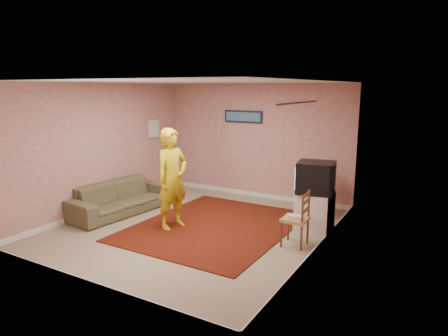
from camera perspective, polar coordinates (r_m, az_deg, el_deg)
The scene contains 26 objects.
ground at distance 7.34m, azimuth -4.20°, elevation -8.56°, with size 5.00×5.00×0.00m, color gray.
wall_back at distance 9.15m, azimuth 4.51°, elevation 3.84°, with size 4.50×0.02×2.60m, color tan.
wall_front at distance 5.18m, azimuth -20.15°, elevation -2.75°, with size 4.50×0.02×2.60m, color tan.
wall_left at distance 8.46m, azimuth -17.07°, elevation 2.75°, with size 0.02×5.00×2.60m, color tan.
wall_right at distance 6.04m, azimuth 13.56°, elevation -0.39°, with size 0.02×5.00×2.60m, color tan.
ceiling at distance 6.90m, azimuth -4.53°, elevation 12.19°, with size 4.50×5.00×0.02m, color silver.
baseboard_back at distance 9.39m, azimuth 4.36°, elevation -3.75°, with size 4.50×0.02×0.10m, color silver.
baseboard_front at distance 5.61m, azimuth -19.16°, elevation -15.21°, with size 4.50×0.02×0.10m, color silver.
baseboard_left at distance 8.72m, azimuth -16.55°, elevation -5.40°, with size 0.02×5.00×0.10m, color silver.
baseboard_right at distance 6.41m, azimuth 12.94°, elevation -11.38°, with size 0.02×5.00×0.10m, color silver.
window at distance 5.17m, azimuth 10.72°, elevation -0.54°, with size 0.01×1.10×1.50m, color black.
curtain_sheer at distance 5.09m, azimuth 9.92°, elevation -3.03°, with size 0.01×0.75×2.10m, color white.
curtain_floral at distance 5.74m, azimuth 12.20°, elevation -1.47°, with size 0.01×0.35×2.10m, color silver.
curtain_rod at distance 5.08m, azimuth 10.61°, elevation 9.15°, with size 0.02×0.02×1.40m, color brown.
picture_back at distance 9.19m, azimuth 2.77°, elevation 7.35°, with size 0.95×0.04×0.28m.
picture_left at distance 9.56m, azimuth -10.00°, elevation 5.54°, with size 0.04×0.38×0.42m.
area_rug at distance 7.41m, azimuth -1.32°, elevation -8.25°, with size 2.61×3.27×0.02m, color black.
tv_cabinet at distance 7.12m, azimuth 12.78°, elevation -6.32°, with size 0.58×0.53×0.74m, color silver.
crt_tv at distance 6.96m, azimuth 12.96°, elevation -1.32°, with size 0.71×0.65×0.54m.
chair_a at distance 8.04m, azimuth 12.99°, elevation -2.48°, with size 0.48×0.45×0.54m.
dvd_player at distance 8.05m, azimuth 12.97°, elevation -2.94°, with size 0.39×0.28×0.07m, color #AEAEB3.
blue_throw at distance 8.17m, azimuth 13.45°, elevation -0.86°, with size 0.39×0.05×0.41m, color #91BDED.
chair_b at distance 6.49m, azimuth 10.15°, elevation -6.26°, with size 0.40×0.42×0.49m.
game_console at distance 6.51m, azimuth 10.13°, elevation -6.83°, with size 0.21×0.15×0.04m, color white.
sofa at distance 8.34m, azimuth -14.56°, elevation -4.15°, with size 2.17×0.85×0.63m, color brown.
person at distance 7.17m, azimuth -7.39°, elevation -1.54°, with size 0.66×0.43×1.81m, color gold.
Camera 1 is at (3.89, -5.69, 2.51)m, focal length 32.00 mm.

